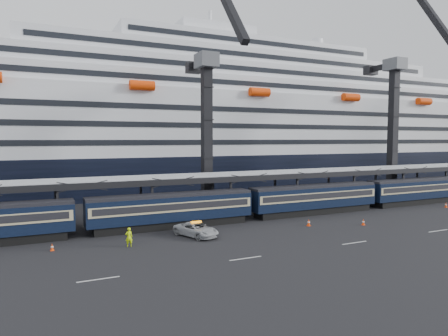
{
  "coord_description": "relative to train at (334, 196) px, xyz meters",
  "views": [
    {
      "loc": [
        -41.62,
        -33.24,
        10.11
      ],
      "look_at": [
        -21.5,
        10.0,
        6.62
      ],
      "focal_mm": 32.0,
      "sensor_mm": 36.0,
      "label": 1
    }
  ],
  "objects": [
    {
      "name": "train",
      "position": [
        0.0,
        0.0,
        0.0
      ],
      "size": [
        133.05,
        3.0,
        4.05
      ],
      "color": "black",
      "rests_on": "ground"
    },
    {
      "name": "crane_dark_mid",
      "position": [
        19.65,
        7.59,
        11.16
      ],
      "size": [
        4.5,
        18.24,
        39.64
      ],
      "color": "#4C4F53",
      "rests_on": "ground"
    },
    {
      "name": "worker",
      "position": [
        -29.53,
        -6.08,
        -1.29
      ],
      "size": [
        0.68,
        0.46,
        1.82
      ],
      "primitive_type": "imported",
      "rotation": [
        0.0,
        0.0,
        3.1
      ],
      "color": "#C9F50C",
      "rests_on": "ground"
    },
    {
      "name": "pickup_truck",
      "position": [
        -22.38,
        -5.07,
        -1.48
      ],
      "size": [
        4.16,
        5.68,
        1.43
      ],
      "primitive_type": "imported",
      "rotation": [
        0.0,
        0.0,
        0.39
      ],
      "color": "#A2A5A9",
      "rests_on": "ground"
    },
    {
      "name": "canopy",
      "position": [
        4.65,
        4.0,
        3.05
      ],
      "size": [
        130.0,
        6.25,
        5.53
      ],
      "color": "#93969B",
      "rests_on": "ground"
    },
    {
      "name": "cruise_ship",
      "position": [
        3.57,
        35.99,
        10.14
      ],
      "size": [
        214.09,
        28.84,
        34.0
      ],
      "color": "black",
      "rests_on": "ground"
    },
    {
      "name": "crane_dark_near",
      "position": [
        -15.35,
        8.59,
        9.73
      ],
      "size": [
        4.5,
        17.75,
        35.08
      ],
      "color": "#4C4F53",
      "rests_on": "ground"
    },
    {
      "name": "traffic_cone_d",
      "position": [
        -8.72,
        -5.91,
        -1.79
      ],
      "size": [
        0.42,
        0.42,
        0.83
      ],
      "color": "#F83E07",
      "rests_on": "ground"
    },
    {
      "name": "ground",
      "position": [
        4.65,
        -10.0,
        -2.2
      ],
      "size": [
        260.0,
        260.0,
        0.0
      ],
      "primitive_type": "plane",
      "color": "black",
      "rests_on": "ground"
    },
    {
      "name": "traffic_cone_c",
      "position": [
        -2.64,
        -8.25,
        -1.83
      ],
      "size": [
        0.37,
        0.37,
        0.75
      ],
      "color": "#F83E07",
      "rests_on": "ground"
    },
    {
      "name": "traffic_cone_b",
      "position": [
        -36.13,
        -4.51,
        -1.87
      ],
      "size": [
        0.34,
        0.34,
        0.67
      ],
      "color": "#F83E07",
      "rests_on": "ground"
    },
    {
      "name": "traffic_cone_e",
      "position": [
        17.41,
        -4.18,
        -1.83
      ],
      "size": [
        0.37,
        0.37,
        0.75
      ],
      "color": "#F83E07",
      "rests_on": "ground"
    }
  ]
}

